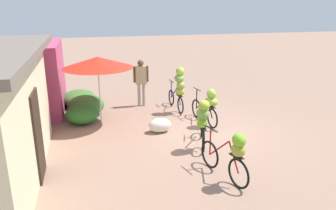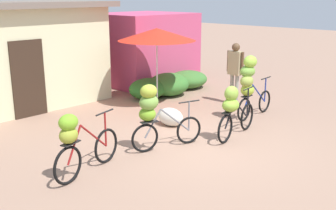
# 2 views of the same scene
# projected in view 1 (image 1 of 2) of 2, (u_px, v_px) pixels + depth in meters

# --- Properties ---
(ground_plane) EXTENTS (60.00, 60.00, 0.00)m
(ground_plane) POSITION_uv_depth(u_px,v_px,m) (207.00, 133.00, 10.00)
(ground_plane) COLOR #9A7661
(shop_pink) EXTENTS (3.20, 2.80, 2.46)m
(shop_pink) POSITION_uv_depth(u_px,v_px,m) (21.00, 78.00, 11.64)
(shop_pink) COLOR #C3456E
(shop_pink) RESTS_ON ground
(hedge_bush_front_left) EXTENTS (1.22, 1.05, 0.64)m
(hedge_bush_front_left) POSITION_uv_depth(u_px,v_px,m) (82.00, 113.00, 10.80)
(hedge_bush_front_left) COLOR #2A6724
(hedge_bush_front_left) RESTS_ON ground
(hedge_bush_front_right) EXTENTS (1.33, 1.26, 0.71)m
(hedge_bush_front_right) POSITION_uv_depth(u_px,v_px,m) (86.00, 105.00, 11.54)
(hedge_bush_front_right) COLOR #38762F
(hedge_bush_front_right) RESTS_ON ground
(hedge_bush_mid) EXTENTS (1.46, 1.23, 0.59)m
(hedge_bush_mid) POSITION_uv_depth(u_px,v_px,m) (79.00, 98.00, 12.62)
(hedge_bush_mid) COLOR #3D7330
(hedge_bush_mid) RESTS_ON ground
(market_umbrella) EXTENTS (2.22, 2.22, 2.20)m
(market_umbrella) POSITION_uv_depth(u_px,v_px,m) (98.00, 62.00, 10.25)
(market_umbrella) COLOR beige
(market_umbrella) RESTS_ON ground
(bicycle_leftmost) EXTENTS (1.67, 0.52, 1.22)m
(bicycle_leftmost) POSITION_uv_depth(u_px,v_px,m) (231.00, 154.00, 7.13)
(bicycle_leftmost) COLOR black
(bicycle_leftmost) RESTS_ON ground
(bicycle_near_pile) EXTENTS (1.58, 0.66, 1.40)m
(bicycle_near_pile) POSITION_uv_depth(u_px,v_px,m) (203.00, 119.00, 8.76)
(bicycle_near_pile) COLOR black
(bicycle_near_pile) RESTS_ON ground
(bicycle_center_loaded) EXTENTS (1.73, 0.46, 1.23)m
(bicycle_center_loaded) POSITION_uv_depth(u_px,v_px,m) (209.00, 104.00, 10.50)
(bicycle_center_loaded) COLOR black
(bicycle_center_loaded) RESTS_ON ground
(bicycle_by_shop) EXTENTS (1.69, 0.40, 1.66)m
(bicycle_by_shop) POSITION_uv_depth(u_px,v_px,m) (179.00, 86.00, 11.68)
(bicycle_by_shop) COLOR black
(bicycle_by_shop) RESTS_ON ground
(produce_sack) EXTENTS (0.47, 0.72, 0.44)m
(produce_sack) POSITION_uv_depth(u_px,v_px,m) (160.00, 125.00, 10.04)
(produce_sack) COLOR silver
(produce_sack) RESTS_ON ground
(person_vendor) EXTENTS (0.23, 0.58, 1.77)m
(person_vendor) POSITION_uv_depth(u_px,v_px,m) (141.00, 78.00, 12.36)
(person_vendor) COLOR gray
(person_vendor) RESTS_ON ground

